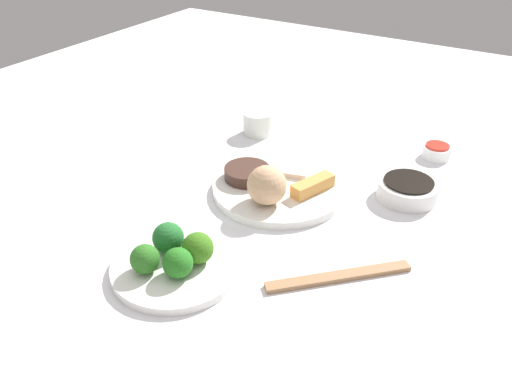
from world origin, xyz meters
name	(u,v)px	position (x,y,z in m)	size (l,w,h in m)	color
tabletop	(294,191)	(0.00, 0.00, 0.01)	(2.20, 2.20, 0.02)	white
main_plate	(279,188)	(0.02, 0.03, 0.03)	(0.25, 0.25, 0.02)	white
rice_scoop	(267,185)	(0.01, 0.10, 0.07)	(0.07, 0.07, 0.07)	tan
spring_roll	(313,186)	(-0.05, 0.02, 0.05)	(0.09, 0.03, 0.02)	gold
crab_rangoon_wonton	(290,167)	(0.03, -0.03, 0.04)	(0.08, 0.07, 0.01)	beige
stir_fry_heap	(247,173)	(0.08, 0.04, 0.05)	(0.09, 0.09, 0.02)	#442B23
broccoli_plate	(176,266)	(0.04, 0.32, 0.03)	(0.20, 0.20, 0.01)	white
broccoli_floret_0	(178,263)	(0.02, 0.34, 0.06)	(0.05, 0.05, 0.05)	#246F1D
broccoli_floret_1	(168,238)	(0.07, 0.30, 0.06)	(0.05, 0.05, 0.05)	#21682A
broccoli_floret_2	(198,248)	(0.01, 0.29, 0.06)	(0.05, 0.05, 0.05)	#39731A
broccoli_floret_4	(145,259)	(0.07, 0.35, 0.06)	(0.05, 0.05, 0.05)	#2C6D21
soy_sauce_bowl	(407,190)	(-0.20, -0.07, 0.04)	(0.11, 0.11, 0.03)	white
soy_sauce_bowl_liquid	(409,181)	(-0.20, -0.07, 0.06)	(0.09, 0.09, 0.00)	black
sauce_ramekin_sweet_and_sour	(436,152)	(-0.20, -0.27, 0.03)	(0.06, 0.06, 0.03)	white
sauce_ramekin_sweet_and_sour_liquid	(438,146)	(-0.20, -0.27, 0.05)	(0.05, 0.05, 0.00)	red
teacup	(258,123)	(0.19, -0.17, 0.05)	(0.07, 0.07, 0.05)	white
chopsticks_pair	(339,277)	(-0.18, 0.20, 0.02)	(0.23, 0.02, 0.01)	#9D724C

